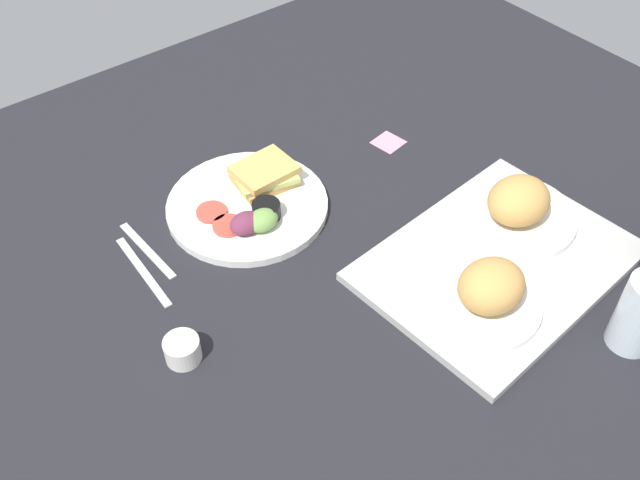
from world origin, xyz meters
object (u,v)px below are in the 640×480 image
(serving_tray, at_px, (497,263))
(plate_with_salad, at_px, (251,202))
(fork, at_px, (147,250))
(bread_plate_near, at_px, (517,207))
(knife, at_px, (143,271))
(espresso_cup, at_px, (182,350))
(sticky_note, at_px, (388,142))
(bread_plate_far, at_px, (487,293))

(serving_tray, bearing_deg, plate_with_salad, -56.84)
(plate_with_salad, distance_m, fork, 0.21)
(bread_plate_near, relative_size, knife, 1.15)
(serving_tray, relative_size, espresso_cup, 8.04)
(serving_tray, relative_size, bread_plate_near, 2.07)
(espresso_cup, bearing_deg, sticky_note, -161.44)
(bread_plate_near, distance_m, bread_plate_far, 0.22)
(bread_plate_near, xyz_separation_m, bread_plate_far, (0.19, 0.10, 0.00))
(bread_plate_near, distance_m, knife, 0.66)
(bread_plate_near, bearing_deg, espresso_cup, -11.17)
(plate_with_salad, height_order, fork, plate_with_salad)
(fork, distance_m, knife, 0.05)
(bread_plate_far, bearing_deg, plate_with_salad, -70.72)
(serving_tray, bearing_deg, knife, -36.98)
(plate_with_salad, xyz_separation_m, fork, (0.21, -0.02, -0.01))
(serving_tray, xyz_separation_m, bread_plate_near, (-0.09, -0.05, 0.04))
(fork, relative_size, knife, 0.89)
(serving_tray, distance_m, bread_plate_near, 0.11)
(bread_plate_far, height_order, sticky_note, bread_plate_far)
(espresso_cup, bearing_deg, plate_with_salad, -141.94)
(sticky_note, bearing_deg, serving_tray, 77.00)
(sticky_note, bearing_deg, bread_plate_far, 66.90)
(bread_plate_far, height_order, knife, bread_plate_far)
(knife, bearing_deg, espresso_cup, -7.86)
(fork, relative_size, sticky_note, 3.04)
(fork, bearing_deg, plate_with_salad, 81.07)
(fork, xyz_separation_m, knife, (0.03, 0.04, 0.00))
(knife, bearing_deg, bread_plate_far, 45.21)
(espresso_cup, relative_size, fork, 0.33)
(espresso_cup, xyz_separation_m, sticky_note, (-0.61, -0.20, -0.02))
(bread_plate_far, bearing_deg, fork, -52.08)
(knife, distance_m, sticky_note, 0.57)
(serving_tray, height_order, sticky_note, serving_tray)
(espresso_cup, bearing_deg, bread_plate_far, 152.22)
(serving_tray, relative_size, sticky_note, 8.04)
(sticky_note, bearing_deg, espresso_cup, 18.56)
(knife, bearing_deg, plate_with_salad, 96.33)
(bread_plate_far, xyz_separation_m, knife, (0.39, -0.42, -0.05))
(fork, height_order, knife, same)
(sticky_note, bearing_deg, bread_plate_near, 91.43)
(bread_plate_far, xyz_separation_m, sticky_note, (-0.18, -0.43, -0.05))
(bread_plate_near, xyz_separation_m, sticky_note, (0.01, -0.33, -0.05))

